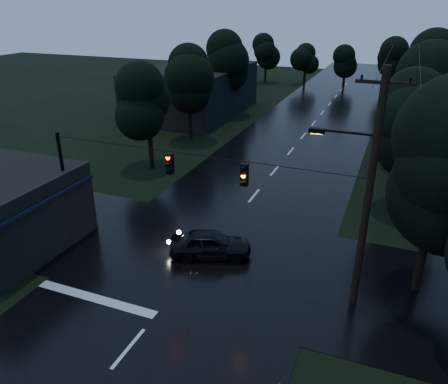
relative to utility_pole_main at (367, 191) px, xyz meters
The scene contains 15 objects.
main_road 21.06m from the utility_pole_main, 111.30° to the left, with size 12.00×120.00×0.02m, color black.
cross_street 9.14m from the utility_pole_main, behind, with size 60.00×9.00×0.02m, color black.
building_far_left 36.15m from the utility_pole_main, 126.44° to the left, with size 10.00×16.00×5.00m, color black.
utility_pole_main is the anchor object (origin of this frame).
utility_pole_far 17.08m from the utility_pole_main, 87.00° to the left, with size 2.00×0.30×7.50m.
anchor_pole_left 15.08m from the utility_pole_main, behind, with size 0.18×0.18×6.00m, color black.
span_signals 6.85m from the utility_pole_main, behind, with size 15.00×0.37×1.12m.
tree_corner_near 3.35m from the utility_pole_main, 37.67° to the left, with size 4.48×4.48×9.44m.
tree_left_a 19.76m from the utility_pole_main, 146.16° to the left, with size 3.92×3.92×8.26m.
tree_left_b 25.50m from the utility_pole_main, 131.84° to the left, with size 4.20×4.20×8.85m.
tree_left_c 33.94m from the utility_pole_main, 121.27° to the left, with size 4.48×4.48×9.44m.
tree_right_a 11.12m from the utility_pole_main, 81.77° to the left, with size 4.20×4.20×8.85m.
tree_right_b 19.14m from the utility_pole_main, 83.42° to the left, with size 4.48×4.48×9.44m.
tree_right_c 29.16m from the utility_pole_main, 84.50° to the left, with size 4.76×4.76×10.03m.
car 8.54m from the utility_pole_main, behind, with size 1.65×4.10×1.40m, color black.
Camera 1 is at (8.06, -5.36, 12.07)m, focal length 35.00 mm.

